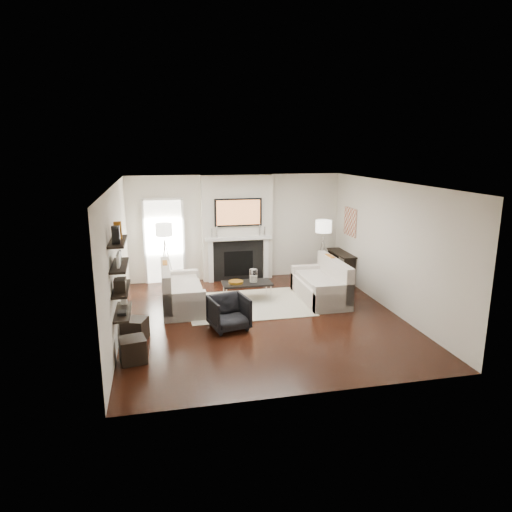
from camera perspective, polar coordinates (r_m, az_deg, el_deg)
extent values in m
plane|color=black|center=(9.34, 0.78, -7.72)|extent=(6.00, 6.00, 0.00)
plane|color=white|center=(8.73, 0.84, 9.02)|extent=(6.00, 6.00, 0.00)
plane|color=silver|center=(11.83, -2.46, 3.60)|extent=(5.50, 0.00, 5.50)
plane|color=silver|center=(6.17, 7.12, -5.85)|extent=(5.50, 0.00, 5.50)
plane|color=silver|center=(8.76, -17.00, -0.51)|extent=(0.00, 6.00, 6.00)
plane|color=silver|center=(9.91, 16.50, 1.12)|extent=(0.00, 6.00, 6.00)
cube|color=silver|center=(11.70, -2.36, 3.50)|extent=(1.80, 0.25, 2.70)
cube|color=black|center=(11.75, -2.20, -0.60)|extent=(1.30, 0.02, 1.04)
cube|color=black|center=(11.76, -2.20, -0.94)|extent=(0.75, 0.02, 0.65)
cube|color=white|center=(11.61, -5.68, -0.67)|extent=(0.12, 0.08, 1.10)
cube|color=white|center=(11.85, 1.25, -0.32)|extent=(0.12, 0.08, 1.10)
cube|color=white|center=(11.57, -2.19, 2.22)|extent=(1.70, 0.18, 0.07)
cube|color=black|center=(11.48, -2.24, 5.48)|extent=(1.20, 0.06, 0.70)
cube|color=#BF723F|center=(11.45, -2.21, 5.46)|extent=(1.10, 0.00, 0.62)
cylinder|color=silver|center=(11.46, -4.92, 3.02)|extent=(0.04, 0.04, 0.30)
cylinder|color=silver|center=(11.45, -5.56, 2.84)|extent=(0.04, 0.04, 0.24)
cylinder|color=silver|center=(11.65, 0.46, 3.24)|extent=(0.04, 0.04, 0.30)
cylinder|color=silver|center=(11.68, 1.09, 3.12)|extent=(0.04, 0.04, 0.24)
cube|color=white|center=(11.70, -11.40, 1.74)|extent=(0.90, 0.02, 2.10)
cube|color=white|center=(11.68, -13.75, 1.60)|extent=(0.06, 0.06, 2.16)
cube|color=white|center=(11.69, -9.05, 1.84)|extent=(0.06, 0.06, 2.16)
cube|color=white|center=(11.51, -11.65, 6.99)|extent=(1.02, 0.06, 0.06)
cube|color=#B6AD95|center=(10.08, -1.01, -6.05)|extent=(2.60, 2.00, 0.01)
cube|color=beige|center=(10.00, -9.17, -5.17)|extent=(0.85, 1.80, 0.42)
cube|color=beige|center=(9.89, -11.18, -3.54)|extent=(0.18, 1.80, 0.80)
cube|color=beige|center=(9.20, -8.90, -6.23)|extent=(0.85, 0.18, 0.60)
cube|color=beige|center=(10.74, -9.44, -3.35)|extent=(0.85, 0.18, 0.60)
cube|color=beige|center=(9.92, -8.94, -3.73)|extent=(0.63, 1.44, 0.10)
cube|color=#B36416|center=(10.13, -11.27, -1.94)|extent=(0.10, 0.42, 0.42)
cube|color=black|center=(9.55, -11.19, -2.94)|extent=(0.10, 0.40, 0.40)
cube|color=beige|center=(10.44, 7.98, -4.32)|extent=(0.85, 1.80, 0.42)
cube|color=beige|center=(10.46, 9.76, -2.54)|extent=(0.18, 1.80, 0.80)
cube|color=beige|center=(9.69, 9.64, -5.24)|extent=(0.85, 0.18, 0.60)
cube|color=beige|center=(11.14, 6.57, -2.65)|extent=(0.85, 0.18, 0.60)
cube|color=beige|center=(10.34, 7.77, -2.97)|extent=(0.63, 1.44, 0.10)
cube|color=#B36416|center=(10.68, 9.21, -1.05)|extent=(0.10, 0.42, 0.42)
cube|color=black|center=(10.14, 10.43, -1.94)|extent=(0.10, 0.40, 0.40)
cube|color=black|center=(10.23, -1.14, -3.44)|extent=(1.10, 0.55, 0.04)
cylinder|color=silver|center=(10.01, -3.71, -5.11)|extent=(0.02, 0.02, 0.38)
cylinder|color=silver|center=(10.20, 1.87, -4.74)|extent=(0.02, 0.02, 0.38)
cylinder|color=silver|center=(10.43, -4.08, -4.36)|extent=(0.02, 0.02, 0.38)
cylinder|color=silver|center=(10.60, 1.29, -4.02)|extent=(0.02, 0.02, 0.38)
cylinder|color=white|center=(10.22, -0.32, -2.53)|extent=(0.18, 0.18, 0.31)
cylinder|color=white|center=(10.24, -0.32, -2.88)|extent=(0.11, 0.11, 0.16)
cylinder|color=#B0731D|center=(10.18, -2.53, -3.28)|extent=(0.33, 0.33, 0.05)
imported|color=black|center=(8.70, -3.41, -6.90)|extent=(0.80, 0.77, 0.70)
cylinder|color=silver|center=(11.32, -11.25, -0.98)|extent=(0.02, 0.02, 1.20)
cylinder|color=white|center=(11.14, -11.45, 3.25)|extent=(0.40, 0.40, 0.30)
cylinder|color=silver|center=(11.32, -10.69, -0.96)|extent=(0.25, 0.02, 1.23)
cylinder|color=silver|center=(11.41, -11.53, -0.88)|extent=(0.14, 0.22, 1.23)
cylinder|color=silver|center=(11.23, -11.52, -1.12)|extent=(0.14, 0.22, 1.23)
cylinder|color=silver|center=(11.67, 8.29, -0.43)|extent=(0.02, 0.02, 1.20)
cylinder|color=white|center=(11.50, 8.44, 3.69)|extent=(0.40, 0.40, 0.30)
cylinder|color=silver|center=(11.71, 8.80, -0.40)|extent=(0.25, 0.02, 1.23)
cylinder|color=silver|center=(11.74, 7.88, -0.33)|extent=(0.14, 0.22, 1.23)
cylinder|color=silver|center=(11.57, 8.20, -0.55)|extent=(0.14, 0.22, 1.23)
cube|color=black|center=(11.85, 10.64, 0.34)|extent=(0.35, 1.20, 0.04)
cube|color=black|center=(11.45, 11.61, -2.10)|extent=(0.30, 0.04, 0.71)
cube|color=black|center=(12.43, 9.59, -0.78)|extent=(0.30, 0.04, 0.71)
cube|color=tan|center=(11.68, 11.71, 4.20)|extent=(0.03, 0.70, 0.70)
cube|color=black|center=(7.98, -16.30, -6.71)|extent=(0.25, 1.00, 0.03)
cube|color=black|center=(7.85, -16.49, -3.97)|extent=(0.25, 1.00, 0.04)
cube|color=black|center=(7.74, -16.69, -1.14)|extent=(0.25, 1.00, 0.04)
cube|color=black|center=(7.66, -16.89, 1.75)|extent=(0.25, 1.00, 0.04)
cube|color=black|center=(7.36, -17.13, 2.53)|extent=(0.12, 0.10, 0.28)
cube|color=#B36416|center=(7.76, -16.89, 3.09)|extent=(0.12, 0.10, 0.28)
cube|color=white|center=(7.61, -16.81, -0.42)|extent=(0.04, 0.30, 0.22)
cube|color=black|center=(7.89, -16.65, -0.07)|extent=(0.04, 0.22, 0.18)
cube|color=black|center=(7.65, -16.64, -3.51)|extent=(0.18, 0.25, 0.20)
cube|color=black|center=(8.03, -16.43, -3.00)|extent=(0.15, 0.12, 0.12)
cube|color=black|center=(7.81, -16.39, -6.82)|extent=(0.14, 0.20, 0.05)
cube|color=white|center=(8.27, -16.19, -5.19)|extent=(0.10, 0.10, 0.18)
cylinder|color=black|center=(9.56, -16.62, 2.81)|extent=(0.04, 0.34, 0.34)
cylinder|color=white|center=(9.56, -16.47, 2.82)|extent=(0.01, 0.29, 0.29)
cube|color=black|center=(8.54, -14.88, -8.85)|extent=(0.51, 0.51, 0.40)
cube|color=black|center=(7.74, -15.14, -11.26)|extent=(0.47, 0.47, 0.40)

